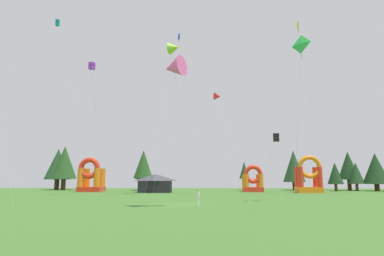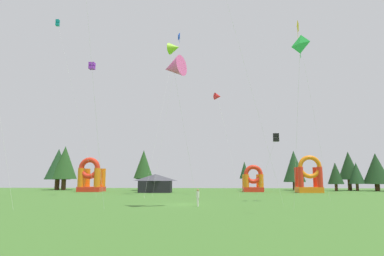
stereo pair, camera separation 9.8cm
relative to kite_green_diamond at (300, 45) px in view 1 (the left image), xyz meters
The scene contains 25 objects.
ground_plane 20.03m from the kite_green_diamond, 133.42° to the left, with size 120.00×120.00×0.00m, color #3D6B28.
kite_green_diamond is the anchor object (origin of this frame).
kite_purple_box 39.29m from the kite_green_diamond, 134.82° to the left, with size 0.93×7.45×22.15m.
kite_yellow_diamond 16.56m from the kite_green_diamond, 75.35° to the left, with size 4.01×3.08×22.23m.
kite_teal_box 41.66m from the kite_green_diamond, 143.46° to the left, with size 7.69×0.61×28.06m.
kite_red_delta 33.07m from the kite_green_diamond, 100.27° to the left, with size 3.77×7.83×17.94m.
kite_blue_diamond 33.95m from the kite_green_diamond, 113.37° to the left, with size 4.09×3.66×27.57m.
kite_lime_delta 36.63m from the kite_green_diamond, 113.39° to the left, with size 4.39×10.98×27.29m.
kite_pink_delta 13.02m from the kite_green_diamond, 148.38° to the left, with size 3.69×6.34×15.34m.
kite_black_box 17.05m from the kite_green_diamond, 86.52° to the left, with size 3.14×0.84×8.40m.
person_midfield 17.32m from the kite_green_diamond, 136.35° to the left, with size 0.36×0.36×1.74m.
inflatable_red_slide 46.72m from the kite_green_diamond, 87.94° to the left, with size 4.09×3.95×5.53m.
inflatable_blue_arch 55.87m from the kite_green_diamond, 126.24° to the left, with size 4.75×4.84×7.11m.
inflatable_yellow_castle 44.48m from the kite_green_diamond, 73.74° to the left, with size 4.71×3.73×7.23m.
festival_tent 45.76m from the kite_green_diamond, 114.17° to the left, with size 6.26×3.51×3.62m.
tree_row_0 70.98m from the kite_green_diamond, 129.07° to the left, with size 6.15×6.15×9.92m.
tree_row_1 69.31m from the kite_green_diamond, 128.17° to the left, with size 5.98×5.98×10.57m.
tree_row_2 59.14m from the kite_green_diamond, 113.53° to the left, with size 3.28×3.28×6.74m.
tree_row_3 56.83m from the kite_green_diamond, 113.79° to the left, with size 4.49×4.49×9.27m.
tree_row_4 56.71m from the kite_green_diamond, 88.96° to the left, with size 2.46×2.46×6.76m.
tree_row_5 56.86m from the kite_green_diamond, 77.10° to the left, with size 5.13×5.13×9.30m.
tree_row_6 55.63m from the kite_green_diamond, 67.91° to the left, with size 3.43×3.43×6.29m.
tree_row_7 60.34m from the kite_green_diamond, 65.28° to the left, with size 4.83×4.83×8.98m.
tree_row_8 58.47m from the kite_green_diamond, 63.69° to the left, with size 3.41×3.41×6.32m.
tree_row_9 59.35m from the kite_green_diamond, 59.85° to the left, with size 5.69×5.69×8.33m.
Camera 1 is at (2.58, -37.44, 2.86)m, focal length 31.68 mm.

